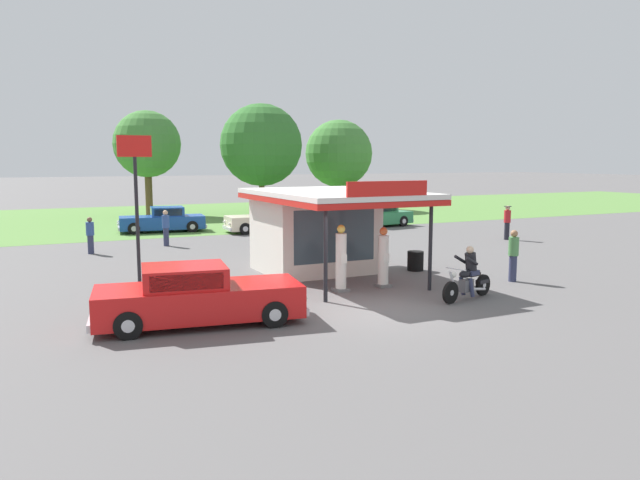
{
  "coord_description": "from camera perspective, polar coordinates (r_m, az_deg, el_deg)",
  "views": [
    {
      "loc": [
        -8.39,
        -13.88,
        4.06
      ],
      "look_at": [
        0.36,
        4.2,
        1.4
      ],
      "focal_mm": 33.76,
      "sensor_mm": 36.0,
      "label": 1
    }
  ],
  "objects": [
    {
      "name": "gas_pump_offside",
      "position": [
        19.45,
        6.01,
        -1.88
      ],
      "size": [
        0.44,
        0.44,
        1.95
      ],
      "color": "slate",
      "rests_on": "ground"
    },
    {
      "name": "grass_verge_strip",
      "position": [
        44.86,
        -14.94,
        2.1
      ],
      "size": [
        120.0,
        24.0,
        0.01
      ],
      "primitive_type": "cube",
      "color": "#56843D",
      "rests_on": "ground"
    },
    {
      "name": "featured_classic_sedan",
      "position": [
        15.35,
        -11.57,
        -5.32
      ],
      "size": [
        5.41,
        2.61,
        1.49
      ],
      "color": "red",
      "rests_on": "ground"
    },
    {
      "name": "ground_plane",
      "position": [
        16.72,
        5.2,
        -6.54
      ],
      "size": [
        300.0,
        300.0,
        0.0
      ],
      "primitive_type": "plane",
      "color": "#5B5959"
    },
    {
      "name": "bystander_chatting_near_pumps",
      "position": [
        32.43,
        17.32,
        1.7
      ],
      "size": [
        0.39,
        0.39,
        1.76
      ],
      "color": "black",
      "rests_on": "ground"
    },
    {
      "name": "tree_oak_distant_spare",
      "position": [
        46.45,
        -16.07,
        8.71
      ],
      "size": [
        4.89,
        4.89,
        7.71
      ],
      "color": "brown",
      "rests_on": "ground"
    },
    {
      "name": "bystander_leaning_by_kiosk",
      "position": [
        21.25,
        17.86,
        -1.29
      ],
      "size": [
        0.34,
        0.34,
        1.75
      ],
      "color": "#2D3351",
      "rests_on": "ground"
    },
    {
      "name": "parked_car_back_row_centre_left",
      "position": [
        34.62,
        -4.92,
        1.94
      ],
      "size": [
        4.96,
        2.21,
        1.55
      ],
      "color": "beige",
      "rests_on": "ground"
    },
    {
      "name": "tree_oak_right",
      "position": [
        45.66,
        -5.46,
        8.79
      ],
      "size": [
        6.15,
        6.15,
        8.29
      ],
      "color": "brown",
      "rests_on": "ground"
    },
    {
      "name": "bystander_standing_back_lot",
      "position": [
        29.61,
        -14.4,
        1.19
      ],
      "size": [
        0.34,
        0.34,
        1.71
      ],
      "color": "#2D3351",
      "rests_on": "ground"
    },
    {
      "name": "roadside_pole_sign",
      "position": [
        20.83,
        -17.07,
        5.19
      ],
      "size": [
        1.1,
        0.12,
        4.88
      ],
      "color": "black",
      "rests_on": "ground"
    },
    {
      "name": "parked_car_back_row_centre_right",
      "position": [
        35.62,
        -14.65,
        1.8
      ],
      "size": [
        5.04,
        2.36,
        1.43
      ],
      "color": "#19479E",
      "rests_on": "ground"
    },
    {
      "name": "motorcycle_with_rider",
      "position": [
        18.22,
        13.89,
        -3.45
      ],
      "size": [
        2.21,
        0.86,
        1.58
      ],
      "color": "black",
      "rests_on": "ground"
    },
    {
      "name": "gas_pump_nearside",
      "position": [
        18.69,
        2.0,
        -2.0
      ],
      "size": [
        0.44,
        0.44,
        2.1
      ],
      "color": "slate",
      "rests_on": "ground"
    },
    {
      "name": "spare_tire_stack",
      "position": [
        22.61,
        9.03,
        -1.97
      ],
      "size": [
        0.6,
        0.6,
        0.72
      ],
      "color": "black",
      "rests_on": "ground"
    },
    {
      "name": "bystander_admiring_sedan",
      "position": [
        28.1,
        -20.95,
        0.48
      ],
      "size": [
        0.34,
        0.34,
        1.62
      ],
      "color": "#2D3351",
      "rests_on": "ground"
    },
    {
      "name": "parked_car_back_row_far_left",
      "position": [
        37.19,
        5.08,
        2.28
      ],
      "size": [
        5.49,
        2.71,
        1.47
      ],
      "color": "#2D844C",
      "rests_on": "ground"
    },
    {
      "name": "service_station_kiosk",
      "position": [
        21.75,
        -0.12,
        1.47
      ],
      "size": [
        4.56,
        6.95,
        3.47
      ],
      "color": "silver",
      "rests_on": "ground"
    },
    {
      "name": "tree_oak_centre",
      "position": [
        50.75,
        1.85,
        8.07
      ],
      "size": [
        5.59,
        5.59,
        7.44
      ],
      "color": "brown",
      "rests_on": "ground"
    }
  ]
}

